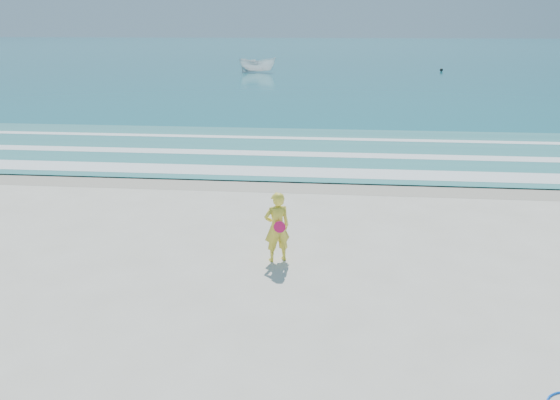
{
  "coord_description": "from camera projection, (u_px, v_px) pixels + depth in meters",
  "views": [
    {
      "loc": [
        1.56,
        -9.14,
        5.29
      ],
      "look_at": [
        0.25,
        4.0,
        1.0
      ],
      "focal_mm": 35.0,
      "sensor_mm": 36.0,
      "label": 1
    }
  ],
  "objects": [
    {
      "name": "boat",
      "position": [
        257.0,
        65.0,
        60.56
      ],
      "size": [
        4.37,
        2.1,
        1.62
      ],
      "primitive_type": "imported",
      "rotation": [
        0.0,
        0.0,
        1.44
      ],
      "color": "white",
      "rests_on": "ocean"
    },
    {
      "name": "foam_near",
      "position": [
        290.0,
        172.0,
        20.16
      ],
      "size": [
        400.0,
        1.4,
        0.01
      ],
      "primitive_type": "cube",
      "color": "white",
      "rests_on": "shallow"
    },
    {
      "name": "foam_mid",
      "position": [
        296.0,
        154.0,
        22.9
      ],
      "size": [
        400.0,
        0.9,
        0.01
      ],
      "primitive_type": "cube",
      "color": "white",
      "rests_on": "shallow"
    },
    {
      "name": "shallow",
      "position": [
        297.0,
        150.0,
        23.66
      ],
      "size": [
        400.0,
        10.0,
        0.01
      ],
      "primitive_type": "cube",
      "color": "#59B7AD",
      "rests_on": "ocean"
    },
    {
      "name": "wet_sand",
      "position": [
        287.0,
        183.0,
        18.94
      ],
      "size": [
        400.0,
        2.4,
        0.0
      ],
      "primitive_type": "cube",
      "color": "#B2A893",
      "rests_on": "ground"
    },
    {
      "name": "buoy",
      "position": [
        441.0,
        70.0,
        61.82
      ],
      "size": [
        0.36,
        0.36,
        0.36
      ],
      "primitive_type": "sphere",
      "color": "black",
      "rests_on": "ocean"
    },
    {
      "name": "ocean",
      "position": [
        328.0,
        50.0,
        109.78
      ],
      "size": [
        400.0,
        190.0,
        0.04
      ],
      "primitive_type": "cube",
      "color": "#19727F",
      "rests_on": "ground"
    },
    {
      "name": "foam_far",
      "position": [
        301.0,
        138.0,
        26.03
      ],
      "size": [
        400.0,
        0.6,
        0.01
      ],
      "primitive_type": "cube",
      "color": "white",
      "rests_on": "shallow"
    },
    {
      "name": "woman",
      "position": [
        277.0,
        227.0,
        12.51
      ],
      "size": [
        0.72,
        0.61,
        1.67
      ],
      "color": "yellow",
      "rests_on": "ground"
    },
    {
      "name": "ground",
      "position": [
        246.0,
        314.0,
        10.43
      ],
      "size": [
        400.0,
        400.0,
        0.0
      ],
      "primitive_type": "plane",
      "color": "silver",
      "rests_on": "ground"
    }
  ]
}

